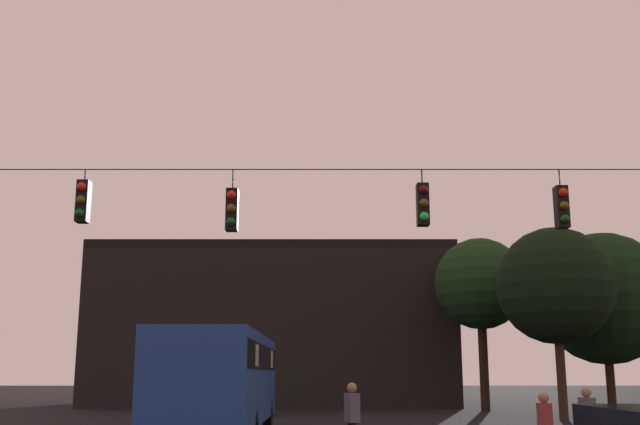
{
  "coord_description": "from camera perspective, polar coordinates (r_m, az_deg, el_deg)",
  "views": [
    {
      "loc": [
        -0.22,
        -4.01,
        1.93
      ],
      "look_at": [
        -0.21,
        10.79,
        5.09
      ],
      "focal_mm": 42.03,
      "sensor_mm": 36.0,
      "label": 1
    }
  ],
  "objects": [
    {
      "name": "pedestrian_crossing_center",
      "position": [
        17.25,
        2.44,
        -15.27
      ],
      "size": [
        0.35,
        0.42,
        1.7
      ],
      "color": "black",
      "rests_on": "ground"
    },
    {
      "name": "pedestrian_crossing_left",
      "position": [
        17.43,
        19.72,
        -14.74
      ],
      "size": [
        0.28,
        0.38,
        1.62
      ],
      "color": "black",
      "rests_on": "ground"
    },
    {
      "name": "car_far_left",
      "position": [
        35.6,
        -6.19,
        -13.82
      ],
      "size": [
        2.04,
        4.42,
        1.52
      ],
      "color": "navy",
      "rests_on": "ground"
    },
    {
      "name": "corner_building",
      "position": [
        48.74,
        -3.37,
        -8.84
      ],
      "size": [
        21.16,
        13.79,
        9.3
      ],
      "color": "black",
      "rests_on": "ground"
    },
    {
      "name": "tree_behind_building",
      "position": [
        37.81,
        20.78,
        -6.13
      ],
      "size": [
        6.16,
        6.16,
        8.42
      ],
      "color": "black",
      "rests_on": "ground"
    },
    {
      "name": "city_bus",
      "position": [
        22.78,
        -7.53,
        -12.13
      ],
      "size": [
        2.57,
        11.0,
        3.0
      ],
      "color": "navy",
      "rests_on": "ground"
    },
    {
      "name": "tree_right_far",
      "position": [
        40.33,
        12.07,
        -5.36
      ],
      "size": [
        4.78,
        4.78,
        8.88
      ],
      "color": "black",
      "rests_on": "ground"
    },
    {
      "name": "overhead_signal_span",
      "position": [
        16.4,
        0.63,
        -4.47
      ],
      "size": [
        17.55,
        0.44,
        7.06
      ],
      "color": "black",
      "rests_on": "ground"
    },
    {
      "name": "tree_left_silhouette",
      "position": [
        33.28,
        17.46,
        -5.34
      ],
      "size": [
        4.94,
        4.94,
        7.99
      ],
      "color": "#2D2116",
      "rests_on": "ground"
    }
  ]
}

